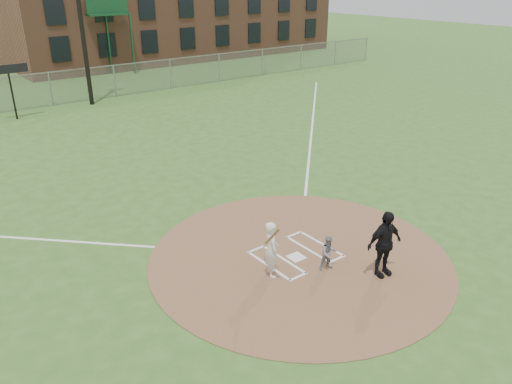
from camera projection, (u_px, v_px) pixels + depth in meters
ground at (299, 257)px, 14.00m from camera, size 140.00×140.00×0.00m
dirt_circle at (299, 257)px, 14.00m from camera, size 8.40×8.40×0.02m
home_plate at (296, 257)px, 13.92m from camera, size 0.44×0.44×0.03m
foul_line_first at (312, 129)px, 25.56m from camera, size 17.04×17.04×0.01m
catcher at (329, 253)px, 13.22m from camera, size 0.56×0.50×0.97m
umpire at (384, 244)px, 12.81m from camera, size 1.13×0.61×1.82m
batters_boxes at (296, 254)px, 14.10m from camera, size 2.08×1.88×0.01m
batter_at_plate at (271, 249)px, 12.83m from camera, size 0.63×1.03×1.78m
outfield_fence at (51, 89)px, 29.57m from camera, size 56.08×0.08×2.03m
scoreboard_sign at (9, 75)px, 26.31m from camera, size 2.00×0.10×2.93m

